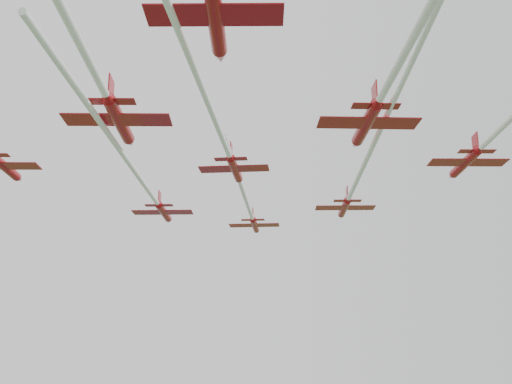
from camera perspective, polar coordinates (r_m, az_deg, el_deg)
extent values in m
cylinder|color=#A90D15|center=(103.91, -0.12, -2.95)|extent=(3.01, 7.73, 1.00)
cone|color=#A90D15|center=(108.47, 0.07, -3.50)|extent=(1.40, 1.85, 1.00)
cone|color=#A90D15|center=(99.63, -0.32, -2.38)|extent=(1.17, 1.29, 0.91)
ellipsoid|color=black|center=(105.76, -0.04, -2.97)|extent=(0.60, 0.94, 0.29)
cube|color=#A90D15|center=(103.15, -0.15, -2.98)|extent=(8.35, 4.40, 0.09)
cube|color=#A90D15|center=(100.47, -0.28, -2.49)|extent=(3.80, 2.01, 0.07)
cube|color=#A90D15|center=(100.88, -0.27, -1.96)|extent=(0.52, 1.60, 1.82)
cylinder|color=white|center=(82.02, -1.34, 0.57)|extent=(9.91, 34.45, 0.55)
cylinder|color=#A90D15|center=(91.44, -8.21, -1.77)|extent=(2.82, 8.12, 1.05)
cone|color=#A90D15|center=(96.13, -7.71, -2.48)|extent=(1.40, 1.90, 1.05)
cone|color=#A90D15|center=(87.05, -8.72, -1.03)|extent=(1.18, 1.33, 0.95)
ellipsoid|color=black|center=(93.35, -8.00, -1.83)|extent=(0.59, 0.97, 0.30)
cube|color=#A90D15|center=(90.66, -8.29, -1.80)|extent=(8.72, 4.28, 0.10)
cube|color=#A90D15|center=(87.91, -8.62, -1.18)|extent=(3.97, 1.96, 0.08)
cube|color=#A90D15|center=(88.35, -8.57, -0.55)|extent=(0.47, 1.69, 1.90)
cylinder|color=white|center=(64.64, -12.53, 4.40)|extent=(11.01, 45.96, 0.57)
cylinder|color=#A90D15|center=(92.13, 7.86, -1.38)|extent=(2.69, 8.06, 1.04)
cone|color=#A90D15|center=(96.81, 7.53, -2.10)|extent=(1.37, 1.88, 1.04)
cone|color=#A90D15|center=(87.74, 8.20, -0.63)|extent=(1.16, 1.30, 0.94)
ellipsoid|color=black|center=(94.04, 7.72, -1.44)|extent=(0.57, 0.96, 0.30)
cube|color=#A90D15|center=(91.35, 7.92, -1.40)|extent=(8.64, 4.13, 0.09)
cube|color=#A90D15|center=(88.60, 8.13, -0.78)|extent=(3.93, 1.89, 0.08)
cube|color=#A90D15|center=(89.05, 8.09, -0.17)|extent=(0.45, 1.68, 1.89)
cylinder|color=white|center=(62.59, 11.13, 5.79)|extent=(11.48, 51.42, 0.57)
cylinder|color=#A90D15|center=(81.32, -21.49, 2.16)|extent=(2.64, 8.61, 1.11)
cone|color=#A90D15|center=(85.95, -20.31, 1.10)|extent=(1.42, 1.98, 1.11)
ellipsoid|color=black|center=(83.22, -20.99, 2.00)|extent=(0.59, 1.02, 0.32)
cube|color=#A90D15|center=(80.53, -21.71, 2.17)|extent=(9.18, 4.17, 0.10)
cylinder|color=#A90D15|center=(74.03, -1.89, 2.07)|extent=(3.12, 7.67, 1.00)
cone|color=#A90D15|center=(78.45, -1.47, 1.02)|extent=(1.41, 1.84, 1.00)
cone|color=#A90D15|center=(69.90, -2.34, 3.17)|extent=(1.17, 1.30, 0.91)
ellipsoid|color=black|center=(75.85, -1.72, 1.91)|extent=(0.61, 0.93, 0.29)
cube|color=#A90D15|center=(73.28, -1.97, 2.07)|extent=(8.31, 4.50, 0.09)
cube|color=#A90D15|center=(70.71, -2.25, 2.95)|extent=(3.78, 2.06, 0.07)
cube|color=#A90D15|center=(71.21, -2.22, 3.66)|extent=(0.54, 1.59, 1.81)
cylinder|color=white|center=(49.26, -5.91, 11.73)|extent=(13.01, 42.80, 0.54)
cylinder|color=#A90D15|center=(81.53, 18.10, 2.50)|extent=(2.71, 8.93, 1.15)
cone|color=#A90D15|center=(86.38, 16.99, 1.38)|extent=(1.46, 2.05, 1.15)
cone|color=#A90D15|center=(77.02, 19.27, 3.67)|extent=(1.25, 1.42, 1.04)
ellipsoid|color=black|center=(83.53, 17.63, 2.32)|extent=(0.61, 1.05, 0.33)
cube|color=#A90D15|center=(80.70, 18.30, 2.51)|extent=(9.52, 4.31, 0.10)
cube|color=#A90D15|center=(77.90, 19.03, 3.43)|extent=(4.33, 1.98, 0.08)
cube|color=#A90D15|center=(78.45, 18.90, 4.17)|extent=(0.44, 1.87, 2.09)
cylinder|color=#A90D15|center=(61.35, -12.06, 6.22)|extent=(2.91, 9.58, 1.23)
cone|color=#A90D15|center=(66.63, -11.12, 4.37)|extent=(1.57, 2.20, 1.23)
cone|color=#A90D15|center=(56.47, -13.11, 8.28)|extent=(1.34, 1.52, 1.12)
ellipsoid|color=black|center=(63.55, -11.65, 5.84)|extent=(0.65, 1.13, 0.36)
cube|color=#A90D15|center=(60.43, -12.23, 6.29)|extent=(10.21, 4.62, 0.11)
cube|color=#A90D15|center=(57.42, -12.89, 7.85)|extent=(4.64, 2.12, 0.09)
cube|color=#A90D15|center=(58.11, -12.77, 8.87)|extent=(0.47, 2.00, 2.24)
cylinder|color=#A90D15|center=(61.25, 9.77, 5.99)|extent=(2.53, 9.06, 1.16)
cone|color=#A90D15|center=(66.23, 8.83, 4.25)|extent=(1.44, 2.06, 1.16)
cone|color=#A90D15|center=(56.64, 10.82, 7.92)|extent=(1.24, 1.42, 1.06)
ellipsoid|color=black|center=(63.33, 9.37, 5.64)|extent=(0.59, 1.06, 0.34)
cube|color=#A90D15|center=(60.39, 9.95, 6.06)|extent=(9.62, 4.15, 0.11)
cube|color=#A90D15|center=(57.53, 10.60, 7.52)|extent=(4.38, 1.91, 0.08)
cube|color=#A90D15|center=(58.19, 10.50, 8.49)|extent=(0.40, 1.90, 2.12)
cylinder|color=#A90D15|center=(44.83, -3.63, 15.15)|extent=(2.89, 8.91, 1.15)
cone|color=#A90D15|center=(49.50, -3.18, 11.95)|extent=(1.50, 2.07, 1.15)
ellipsoid|color=black|center=(46.83, -3.44, 14.28)|extent=(0.63, 1.06, 0.33)
cube|color=#A90D15|center=(43.99, -3.71, 15.42)|extent=(9.52, 4.48, 0.10)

